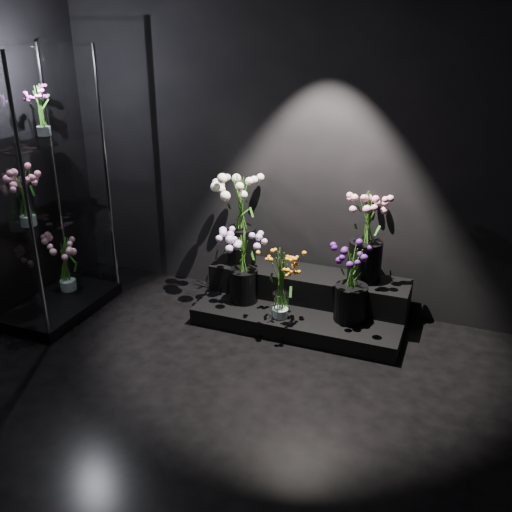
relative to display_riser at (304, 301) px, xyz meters
The scene contains 12 objects.
floor 1.70m from the display_riser, 101.12° to the right, with size 4.00×4.00×0.00m, color black.
wall_back 1.33m from the display_riser, 134.15° to the left, with size 4.00×4.00×0.00m, color black.
display_riser is the anchor object (origin of this frame).
display_case 2.31m from the display_riser, 162.11° to the right, with size 0.59×0.99×2.18m.
bouquet_orange_bells 0.42m from the display_riser, 109.40° to the right, with size 0.34×0.34×0.57m.
bouquet_lilac 0.61m from the display_riser, 163.29° to the right, with size 0.44×0.44×0.62m.
bouquet_purple 0.55m from the display_riser, 19.17° to the right, with size 0.35×0.35×0.62m.
bouquet_cream_roses 0.91m from the display_riser, behind, with size 0.40×0.40×0.79m.
bouquet_pink_roses 0.80m from the display_riser, 16.94° to the left, with size 0.41×0.41×0.77m.
bouquet_case_pink 2.38m from the display_riser, 157.58° to the right, with size 0.32×0.32×0.44m.
bouquet_case_magenta 2.61m from the display_riser, 166.31° to the right, with size 0.26×0.26×0.40m.
bouquet_case_base_pink 2.13m from the display_riser, 167.72° to the right, with size 0.43×0.43×0.49m.
Camera 1 is at (1.50, -2.47, 2.38)m, focal length 40.00 mm.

